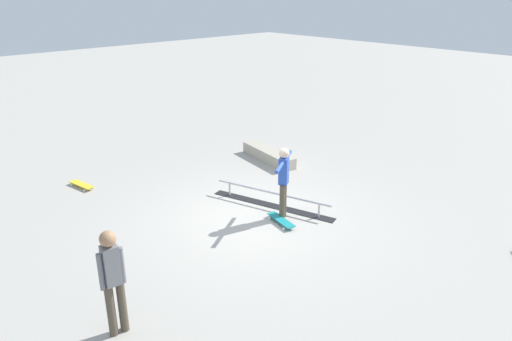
{
  "coord_description": "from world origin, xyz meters",
  "views": [
    {
      "loc": [
        -6.6,
        6.26,
        4.69
      ],
      "look_at": [
        0.21,
        -0.15,
        1.0
      ],
      "focal_mm": 33.16,
      "sensor_mm": 36.0,
      "label": 1
    }
  ],
  "objects_px": {
    "grind_rail": "(272,200)",
    "skater_main": "(284,178)",
    "skate_ledge": "(269,155)",
    "skateboard_main": "(281,220)",
    "loose_skateboard_yellow": "(82,185)",
    "bystander_grey_shirt": "(113,277)"
  },
  "relations": [
    {
      "from": "grind_rail",
      "to": "skater_main",
      "type": "distance_m",
      "value": 0.99
    },
    {
      "from": "skate_ledge",
      "to": "skater_main",
      "type": "height_order",
      "value": "skater_main"
    },
    {
      "from": "skater_main",
      "to": "skateboard_main",
      "type": "height_order",
      "value": "skater_main"
    },
    {
      "from": "grind_rail",
      "to": "loose_skateboard_yellow",
      "type": "xyz_separation_m",
      "value": [
        3.98,
        2.69,
        -0.08
      ]
    },
    {
      "from": "bystander_grey_shirt",
      "to": "loose_skateboard_yellow",
      "type": "height_order",
      "value": "bystander_grey_shirt"
    },
    {
      "from": "grind_rail",
      "to": "skateboard_main",
      "type": "xyz_separation_m",
      "value": [
        -0.72,
        0.46,
        -0.08
      ]
    },
    {
      "from": "skate_ledge",
      "to": "bystander_grey_shirt",
      "type": "relative_size",
      "value": 1.23
    },
    {
      "from": "loose_skateboard_yellow",
      "to": "skate_ledge",
      "type": "bearing_deg",
      "value": -120.49
    },
    {
      "from": "loose_skateboard_yellow",
      "to": "skateboard_main",
      "type": "bearing_deg",
      "value": -164.11
    },
    {
      "from": "skate_ledge",
      "to": "loose_skateboard_yellow",
      "type": "height_order",
      "value": "skate_ledge"
    },
    {
      "from": "skater_main",
      "to": "loose_skateboard_yellow",
      "type": "distance_m",
      "value": 5.24
    },
    {
      "from": "skater_main",
      "to": "loose_skateboard_yellow",
      "type": "height_order",
      "value": "skater_main"
    },
    {
      "from": "skateboard_main",
      "to": "bystander_grey_shirt",
      "type": "xyz_separation_m",
      "value": [
        -0.72,
        4.11,
        0.86
      ]
    },
    {
      "from": "skater_main",
      "to": "loose_skateboard_yellow",
      "type": "bearing_deg",
      "value": 87.65
    },
    {
      "from": "skateboard_main",
      "to": "skater_main",
      "type": "bearing_deg",
      "value": -42.15
    },
    {
      "from": "skate_ledge",
      "to": "loose_skateboard_yellow",
      "type": "distance_m",
      "value": 5.06
    },
    {
      "from": "grind_rail",
      "to": "loose_skateboard_yellow",
      "type": "bearing_deg",
      "value": 17.21
    },
    {
      "from": "skate_ledge",
      "to": "loose_skateboard_yellow",
      "type": "relative_size",
      "value": 2.47
    },
    {
      "from": "skate_ledge",
      "to": "skateboard_main",
      "type": "xyz_separation_m",
      "value": [
        -2.9,
        2.49,
        -0.09
      ]
    },
    {
      "from": "skate_ledge",
      "to": "skateboard_main",
      "type": "relative_size",
      "value": 2.46
    },
    {
      "from": "grind_rail",
      "to": "loose_skateboard_yellow",
      "type": "relative_size",
      "value": 3.59
    },
    {
      "from": "bystander_grey_shirt",
      "to": "loose_skateboard_yellow",
      "type": "distance_m",
      "value": 5.81
    }
  ]
}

